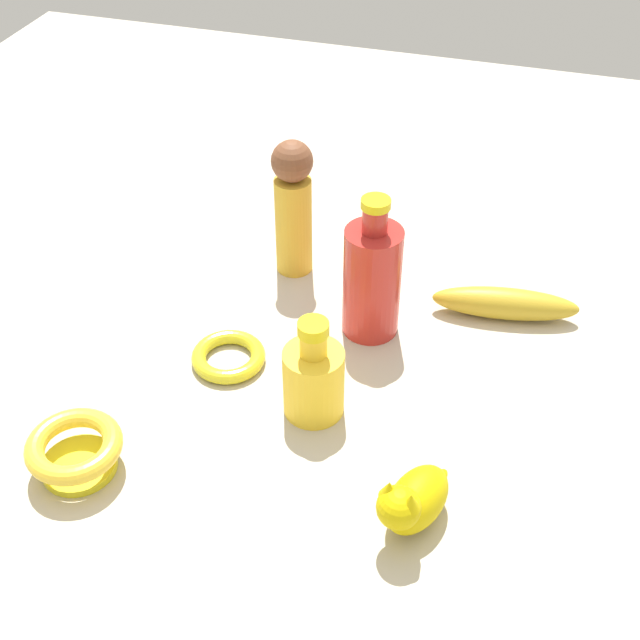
{
  "coord_description": "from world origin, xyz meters",
  "views": [
    {
      "loc": [
        0.24,
        -0.78,
        0.74
      ],
      "look_at": [
        0.0,
        0.0,
        0.05
      ],
      "focal_mm": 46.77,
      "sensor_mm": 36.0,
      "label": 1
    }
  ],
  "objects_px": {
    "bottle_tall": "(372,278)",
    "nail_polish_jar": "(383,267)",
    "bowl": "(75,450)",
    "bangle": "(228,356)",
    "person_figure_adult": "(293,206)",
    "cat_figurine": "(413,501)",
    "bottle_short": "(314,378)",
    "banana": "(505,303)"
  },
  "relations": [
    {
      "from": "bottle_short",
      "to": "cat_figurine",
      "type": "bearing_deg",
      "value": -41.57
    },
    {
      "from": "bottle_tall",
      "to": "bangle",
      "type": "height_order",
      "value": "bottle_tall"
    },
    {
      "from": "banana",
      "to": "cat_figurine",
      "type": "bearing_deg",
      "value": 73.73
    },
    {
      "from": "person_figure_adult",
      "to": "bangle",
      "type": "height_order",
      "value": "person_figure_adult"
    },
    {
      "from": "cat_figurine",
      "to": "bangle",
      "type": "height_order",
      "value": "cat_figurine"
    },
    {
      "from": "bottle_tall",
      "to": "bottle_short",
      "type": "distance_m",
      "value": 0.17
    },
    {
      "from": "cat_figurine",
      "to": "bowl",
      "type": "distance_m",
      "value": 0.38
    },
    {
      "from": "banana",
      "to": "person_figure_adult",
      "type": "height_order",
      "value": "person_figure_adult"
    },
    {
      "from": "bottle_tall",
      "to": "cat_figurine",
      "type": "distance_m",
      "value": 0.33
    },
    {
      "from": "bottle_tall",
      "to": "person_figure_adult",
      "type": "distance_m",
      "value": 0.18
    },
    {
      "from": "banana",
      "to": "bowl",
      "type": "xyz_separation_m",
      "value": [
        -0.43,
        -0.41,
        0.01
      ]
    },
    {
      "from": "bottle_tall",
      "to": "bottle_short",
      "type": "height_order",
      "value": "bottle_tall"
    },
    {
      "from": "bottle_tall",
      "to": "cat_figurine",
      "type": "relative_size",
      "value": 1.69
    },
    {
      "from": "nail_polish_jar",
      "to": "bowl",
      "type": "bearing_deg",
      "value": -119.13
    },
    {
      "from": "bottle_tall",
      "to": "banana",
      "type": "bearing_deg",
      "value": 24.29
    },
    {
      "from": "person_figure_adult",
      "to": "nail_polish_jar",
      "type": "bearing_deg",
      "value": 3.91
    },
    {
      "from": "nail_polish_jar",
      "to": "bottle_short",
      "type": "relative_size",
      "value": 0.34
    },
    {
      "from": "nail_polish_jar",
      "to": "banana",
      "type": "bearing_deg",
      "value": -10.44
    },
    {
      "from": "bottle_tall",
      "to": "bowl",
      "type": "distance_m",
      "value": 0.42
    },
    {
      "from": "banana",
      "to": "person_figure_adult",
      "type": "relative_size",
      "value": 0.96
    },
    {
      "from": "banana",
      "to": "bottle_short",
      "type": "bearing_deg",
      "value": 42.33
    },
    {
      "from": "nail_polish_jar",
      "to": "cat_figurine",
      "type": "bearing_deg",
      "value": -72.58
    },
    {
      "from": "cat_figurine",
      "to": "person_figure_adult",
      "type": "relative_size",
      "value": 0.58
    },
    {
      "from": "person_figure_adult",
      "to": "bangle",
      "type": "bearing_deg",
      "value": -94.69
    },
    {
      "from": "bowl",
      "to": "bangle",
      "type": "bearing_deg",
      "value": 65.56
    },
    {
      "from": "person_figure_adult",
      "to": "bottle_short",
      "type": "height_order",
      "value": "person_figure_adult"
    },
    {
      "from": "person_figure_adult",
      "to": "bottle_tall",
      "type": "bearing_deg",
      "value": -35.8
    },
    {
      "from": "person_figure_adult",
      "to": "banana",
      "type": "bearing_deg",
      "value": -4.43
    },
    {
      "from": "cat_figurine",
      "to": "bangle",
      "type": "distance_m",
      "value": 0.33
    },
    {
      "from": "bangle",
      "to": "bottle_tall",
      "type": "bearing_deg",
      "value": 36.9
    },
    {
      "from": "nail_polish_jar",
      "to": "bottle_short",
      "type": "xyz_separation_m",
      "value": [
        -0.02,
        -0.28,
        0.03
      ]
    },
    {
      "from": "bottle_tall",
      "to": "bottle_short",
      "type": "xyz_separation_m",
      "value": [
        -0.03,
        -0.17,
        -0.03
      ]
    },
    {
      "from": "bottle_tall",
      "to": "nail_polish_jar",
      "type": "xyz_separation_m",
      "value": [
        -0.01,
        0.11,
        -0.06
      ]
    },
    {
      "from": "cat_figurine",
      "to": "nail_polish_jar",
      "type": "xyz_separation_m",
      "value": [
        -0.13,
        0.41,
        -0.02
      ]
    },
    {
      "from": "bangle",
      "to": "bottle_short",
      "type": "xyz_separation_m",
      "value": [
        0.13,
        -0.05,
        0.04
      ]
    },
    {
      "from": "bottle_tall",
      "to": "cat_figurine",
      "type": "height_order",
      "value": "bottle_tall"
    },
    {
      "from": "bowl",
      "to": "banana",
      "type": "bearing_deg",
      "value": 43.86
    },
    {
      "from": "person_figure_adult",
      "to": "cat_figurine",
      "type": "bearing_deg",
      "value": -56.96
    },
    {
      "from": "bangle",
      "to": "bottle_short",
      "type": "height_order",
      "value": "bottle_short"
    },
    {
      "from": "bangle",
      "to": "person_figure_adult",
      "type": "bearing_deg",
      "value": 85.31
    },
    {
      "from": "banana",
      "to": "bowl",
      "type": "distance_m",
      "value": 0.59
    },
    {
      "from": "bottle_tall",
      "to": "bowl",
      "type": "bearing_deg",
      "value": -127.53
    }
  ]
}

